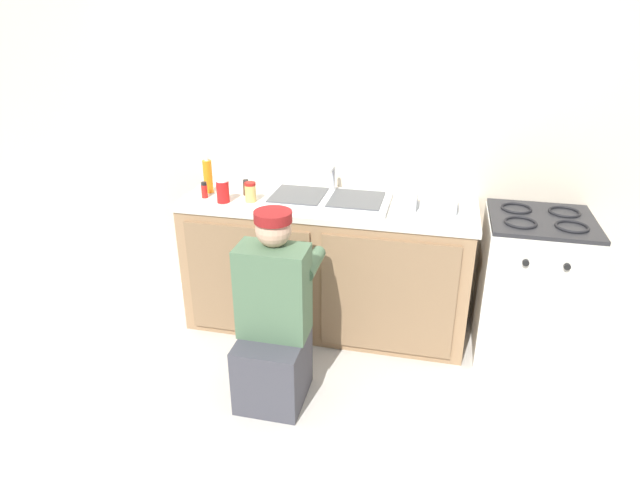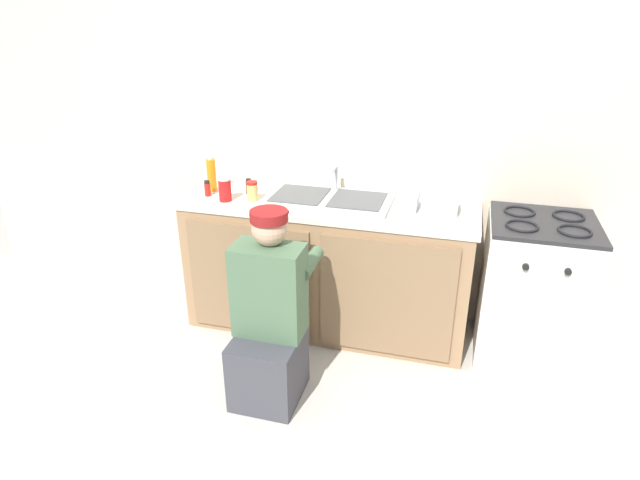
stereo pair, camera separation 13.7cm
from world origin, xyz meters
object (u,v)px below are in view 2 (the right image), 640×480
at_px(spice_bottle_pepper, 249,187).
at_px(soap_bottle_orange, 212,175).
at_px(condiment_jar, 252,191).
at_px(soda_cup_red, 225,190).
at_px(dish_rack_tray, 437,209).
at_px(plumber_person, 269,324).
at_px(sink_double_basin, 328,199).
at_px(stove_range, 533,290).
at_px(spice_bottle_red, 207,188).

distance_m(spice_bottle_pepper, soap_bottle_orange, 0.27).
height_order(condiment_jar, soda_cup_red, soda_cup_red).
bearing_deg(spice_bottle_pepper, dish_rack_tray, -1.36).
bearing_deg(dish_rack_tray, plumber_person, -135.98).
bearing_deg(soda_cup_red, spice_bottle_pepper, 60.75).
bearing_deg(condiment_jar, soda_cup_red, -162.97).
relative_size(plumber_person, condiment_jar, 8.63).
distance_m(plumber_person, soap_bottle_orange, 1.20).
distance_m(soap_bottle_orange, dish_rack_tray, 1.50).
relative_size(sink_double_basin, plumber_person, 0.72).
xyz_separation_m(stove_range, dish_rack_tray, (-0.63, -0.02, 0.47)).
bearing_deg(sink_double_basin, soda_cup_red, -166.59).
relative_size(stove_range, condiment_jar, 7.25).
relative_size(spice_bottle_pepper, soda_cup_red, 0.69).
bearing_deg(stove_range, soda_cup_red, -175.55).
distance_m(sink_double_basin, soda_cup_red, 0.67).
bearing_deg(stove_range, soap_bottle_orange, 179.71).
xyz_separation_m(soap_bottle_orange, dish_rack_tray, (1.50, -0.03, -0.09)).
bearing_deg(spice_bottle_pepper, sink_double_basin, -1.27).
relative_size(sink_double_basin, dish_rack_tray, 2.86).
bearing_deg(stove_range, plumber_person, -150.98).
relative_size(stove_range, dish_rack_tray, 3.31).
distance_m(soap_bottle_orange, spice_bottle_red, 0.12).
distance_m(spice_bottle_pepper, dish_rack_tray, 1.24).
height_order(sink_double_basin, spice_bottle_red, sink_double_basin).
relative_size(plumber_person, spice_bottle_red, 10.52).
bearing_deg(dish_rack_tray, soda_cup_red, -174.12).
bearing_deg(sink_double_basin, condiment_jar, -167.88).
relative_size(sink_double_basin, spice_bottle_red, 7.62).
xyz_separation_m(sink_double_basin, dish_rack_tray, (0.68, -0.02, 0.01)).
distance_m(condiment_jar, dish_rack_tray, 1.17).
relative_size(dish_rack_tray, spice_bottle_red, 2.67).
bearing_deg(dish_rack_tray, stove_range, 1.37).
relative_size(soap_bottle_orange, soda_cup_red, 1.64).
xyz_separation_m(soap_bottle_orange, spice_bottle_red, (0.02, -0.11, -0.06)).
distance_m(stove_range, soap_bottle_orange, 2.20).
bearing_deg(soap_bottle_orange, spice_bottle_red, -81.30).
bearing_deg(spice_bottle_red, plumber_person, -45.94).
relative_size(plumber_person, soda_cup_red, 7.26).
relative_size(sink_double_basin, soap_bottle_orange, 3.20).
bearing_deg(soda_cup_red, sink_double_basin, 13.41).
distance_m(plumber_person, spice_bottle_pepper, 1.04).
height_order(spice_bottle_pepper, spice_bottle_red, same).
bearing_deg(plumber_person, stove_range, 29.02).
bearing_deg(spice_bottle_red, condiment_jar, -0.98).
height_order(soap_bottle_orange, spice_bottle_red, soap_bottle_orange).
relative_size(plumber_person, spice_bottle_pepper, 10.52).
distance_m(plumber_person, soda_cup_red, 0.98).
bearing_deg(stove_range, condiment_jar, -176.77).
relative_size(condiment_jar, soap_bottle_orange, 0.51).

